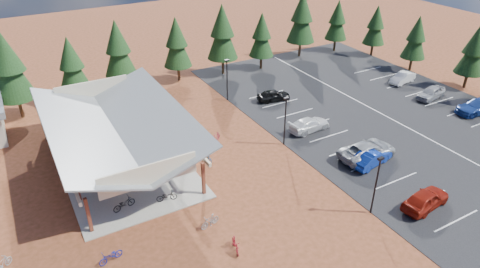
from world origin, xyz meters
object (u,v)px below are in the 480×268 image
Objects in this scene: bike_4 at (167,196)px; car_2 at (367,151)px; bike_14 at (206,157)px; car_3 at (309,124)px; trash_bin_0 at (206,155)px; car_0 at (426,199)px; lamp_post_2 at (227,77)px; car_4 at (274,95)px; car_9 at (403,78)px; bike_11 at (235,245)px; car_7 at (479,106)px; bike_9 at (2,264)px; bike_3 at (96,134)px; bike_2 at (99,151)px; bike_0 at (124,204)px; bike_1 at (91,167)px; lamp_post_0 at (376,182)px; bike_5 at (169,160)px; bike_pavilion at (116,125)px; bike_13 at (210,221)px; bike_6 at (134,138)px; lamp_post_1 at (285,118)px; bike_10 at (111,256)px; bike_7 at (119,122)px; trash_bin_1 at (202,145)px; car_8 at (431,93)px; car_1 at (371,157)px; bike_15 at (216,138)px.

bike_4 is 19.05m from car_2.
car_3 is at bearing -12.44° from bike_14.
car_0 reaches higher than trash_bin_0.
lamp_post_2 is 1.29× the size of car_4.
car_0 is at bearing -54.73° from car_9.
bike_11 is 0.31× the size of car_7.
bike_3 is at bearing -76.58° from bike_9.
car_4 is (21.26, 2.21, 0.15)m from bike_2.
bike_14 is at bearing -116.19° from bike_9.
car_4 reaches higher than bike_0.
bike_1 is at bearing 149.97° from bike_14.
car_7 is at bearing -23.30° from bike_14.
lamp_post_0 reaches higher than bike_3.
bike_5 is (4.78, -8.03, -0.06)m from bike_3.
bike_pavilion is 3.30× the size of car_2.
bike_1 is (-17.88, 16.35, -2.34)m from lamp_post_0.
bike_1 is 1.05× the size of bike_13.
trash_bin_0 is 0.23× the size of car_4.
car_0 is (17.11, -21.20, 0.23)m from bike_6.
car_0 is at bearing -72.97° from lamp_post_1.
bike_7 is at bearing 148.46° from bike_10.
trash_bin_1 is 3.94m from bike_5.
lamp_post_1 is at bearing -145.81° from bike_7.
bike_1 is 0.41× the size of car_8.
bike_pavilion reaches higher than car_1.
car_1 reaches higher than bike_14.
bike_11 is at bearing -81.23° from car_8.
car_1 is 21.57m from car_9.
car_7 reaches higher than car_3.
lamp_post_0 is at bearing -136.00° from bike_2.
car_4 reaches higher than bike_6.
car_2 is at bearing 48.46° from lamp_post_0.
car_2 reaches higher than bike_0.
lamp_post_2 reaches higher than bike_9.
bike_4 is (-13.45, 9.20, -2.44)m from lamp_post_0.
bike_pavilion reaches higher than bike_1.
bike_3 is at bearing -107.66° from car_9.
car_9 is (41.69, 12.41, 0.26)m from bike_10.
lamp_post_0 is 23.59m from bike_6.
lamp_post_2 is 0.87× the size of car_2.
bike_15 is 15.07m from car_1.
bike_2 is at bearing -162.71° from lamp_post_2.
bike_13 is 0.42× the size of car_4.
bike_3 reaches higher than trash_bin_0.
bike_6 is 0.45× the size of car_9.
bike_10 is (-19.11, -19.04, -2.52)m from lamp_post_2.
lamp_post_0 is at bearing -59.56° from trash_bin_0.
car_1 is 18.41m from car_7.
lamp_post_1 is at bearing -20.10° from bike_14.
bike_1 reaches higher than bike_0.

